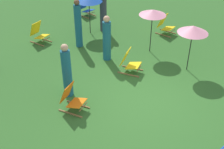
{
  "coord_description": "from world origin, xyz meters",
  "views": [
    {
      "loc": [
        -6.31,
        -2.89,
        5.52
      ],
      "look_at": [
        0.0,
        1.2,
        0.5
      ],
      "focal_mm": 47.34,
      "sensor_mm": 36.0,
      "label": 1
    }
  ],
  "objects_px": {
    "person_3": "(107,39)",
    "person_4": "(103,12)",
    "person_0": "(78,25)",
    "deckchair_2": "(39,33)",
    "deckchair_7": "(86,8)",
    "umbrella_1": "(153,12)",
    "deckchair_11": "(129,62)",
    "person_2": "(67,72)",
    "deckchair_10": "(72,99)",
    "umbrella_0": "(193,29)",
    "deckchair_3": "(165,25)"
  },
  "relations": [
    {
      "from": "deckchair_11",
      "to": "umbrella_1",
      "type": "distance_m",
      "value": 2.04
    },
    {
      "from": "deckchair_11",
      "to": "deckchair_7",
      "type": "bearing_deg",
      "value": 42.4
    },
    {
      "from": "deckchair_7",
      "to": "person_3",
      "type": "xyz_separation_m",
      "value": [
        -2.88,
        -3.13,
        0.43
      ]
    },
    {
      "from": "person_2",
      "to": "deckchair_7",
      "type": "bearing_deg",
      "value": 114.33
    },
    {
      "from": "umbrella_0",
      "to": "person_4",
      "type": "xyz_separation_m",
      "value": [
        1.03,
        4.18,
        -0.67
      ]
    },
    {
      "from": "deckchair_7",
      "to": "person_3",
      "type": "distance_m",
      "value": 4.28
    },
    {
      "from": "deckchair_7",
      "to": "person_0",
      "type": "relative_size",
      "value": 0.44
    },
    {
      "from": "deckchair_2",
      "to": "person_3",
      "type": "relative_size",
      "value": 0.5
    },
    {
      "from": "deckchair_2",
      "to": "person_4",
      "type": "relative_size",
      "value": 0.48
    },
    {
      "from": "umbrella_1",
      "to": "person_0",
      "type": "xyz_separation_m",
      "value": [
        -1.11,
        2.52,
        -0.66
      ]
    },
    {
      "from": "deckchair_7",
      "to": "person_4",
      "type": "height_order",
      "value": "person_4"
    },
    {
      "from": "deckchair_7",
      "to": "umbrella_1",
      "type": "bearing_deg",
      "value": -100.77
    },
    {
      "from": "deckchair_3",
      "to": "person_4",
      "type": "height_order",
      "value": "person_4"
    },
    {
      "from": "person_3",
      "to": "person_4",
      "type": "xyz_separation_m",
      "value": [
        1.93,
        1.47,
        0.04
      ]
    },
    {
      "from": "umbrella_0",
      "to": "person_0",
      "type": "xyz_separation_m",
      "value": [
        -0.66,
        4.18,
        -0.6
      ]
    },
    {
      "from": "deckchair_2",
      "to": "umbrella_0",
      "type": "xyz_separation_m",
      "value": [
        1.25,
        -5.75,
        1.14
      ]
    },
    {
      "from": "person_4",
      "to": "deckchair_7",
      "type": "bearing_deg",
      "value": 132.75
    },
    {
      "from": "person_0",
      "to": "person_3",
      "type": "relative_size",
      "value": 1.13
    },
    {
      "from": "deckchair_10",
      "to": "person_4",
      "type": "distance_m",
      "value": 5.32
    },
    {
      "from": "person_0",
      "to": "person_2",
      "type": "distance_m",
      "value": 3.14
    },
    {
      "from": "deckchair_2",
      "to": "person_3",
      "type": "xyz_separation_m",
      "value": [
        0.35,
        -3.03,
        0.43
      ]
    },
    {
      "from": "deckchair_11",
      "to": "umbrella_1",
      "type": "height_order",
      "value": "umbrella_1"
    },
    {
      "from": "person_2",
      "to": "person_3",
      "type": "height_order",
      "value": "person_2"
    },
    {
      "from": "person_0",
      "to": "person_3",
      "type": "xyz_separation_m",
      "value": [
        -0.24,
        -1.46,
        -0.11
      ]
    },
    {
      "from": "deckchair_2",
      "to": "deckchair_10",
      "type": "xyz_separation_m",
      "value": [
        -2.53,
        -3.77,
        0.0
      ]
    },
    {
      "from": "deckchair_10",
      "to": "person_2",
      "type": "relative_size",
      "value": 0.48
    },
    {
      "from": "umbrella_0",
      "to": "person_2",
      "type": "bearing_deg",
      "value": 142.91
    },
    {
      "from": "person_0",
      "to": "deckchair_2",
      "type": "bearing_deg",
      "value": -66.81
    },
    {
      "from": "deckchair_7",
      "to": "umbrella_1",
      "type": "xyz_separation_m",
      "value": [
        -1.53,
        -4.19,
        1.2
      ]
    },
    {
      "from": "deckchair_11",
      "to": "deckchair_2",
      "type": "bearing_deg",
      "value": 80.06
    },
    {
      "from": "deckchair_2",
      "to": "umbrella_0",
      "type": "height_order",
      "value": "umbrella_0"
    },
    {
      "from": "umbrella_0",
      "to": "person_4",
      "type": "height_order",
      "value": "person_4"
    },
    {
      "from": "deckchair_7",
      "to": "person_4",
      "type": "relative_size",
      "value": 0.48
    },
    {
      "from": "person_0",
      "to": "person_2",
      "type": "height_order",
      "value": "person_0"
    },
    {
      "from": "deckchair_3",
      "to": "deckchair_7",
      "type": "bearing_deg",
      "value": 96.91
    },
    {
      "from": "deckchair_3",
      "to": "person_3",
      "type": "distance_m",
      "value": 3.25
    },
    {
      "from": "deckchair_11",
      "to": "umbrella_1",
      "type": "bearing_deg",
      "value": -9.14
    },
    {
      "from": "deckchair_2",
      "to": "deckchair_3",
      "type": "xyz_separation_m",
      "value": [
        3.45,
        -3.9,
        0.0
      ]
    },
    {
      "from": "person_4",
      "to": "person_2",
      "type": "bearing_deg",
      "value": -86.24
    },
    {
      "from": "deckchair_7",
      "to": "deckchair_11",
      "type": "height_order",
      "value": "same"
    },
    {
      "from": "person_4",
      "to": "deckchair_11",
      "type": "bearing_deg",
      "value": -58.33
    },
    {
      "from": "deckchair_2",
      "to": "umbrella_1",
      "type": "relative_size",
      "value": 0.5
    },
    {
      "from": "person_3",
      "to": "person_4",
      "type": "bearing_deg",
      "value": 29.69
    },
    {
      "from": "deckchair_3",
      "to": "deckchair_11",
      "type": "distance_m",
      "value": 3.4
    },
    {
      "from": "deckchair_2",
      "to": "person_3",
      "type": "bearing_deg",
      "value": -83.6
    },
    {
      "from": "umbrella_0",
      "to": "person_4",
      "type": "relative_size",
      "value": 0.94
    },
    {
      "from": "deckchair_11",
      "to": "person_2",
      "type": "bearing_deg",
      "value": 146.57
    },
    {
      "from": "person_0",
      "to": "deckchair_10",
      "type": "bearing_deg",
      "value": 37.87
    },
    {
      "from": "umbrella_1",
      "to": "deckchair_10",
      "type": "bearing_deg",
      "value": 175.78
    },
    {
      "from": "deckchair_10",
      "to": "person_0",
      "type": "xyz_separation_m",
      "value": [
        3.12,
        2.2,
        0.54
      ]
    }
  ]
}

